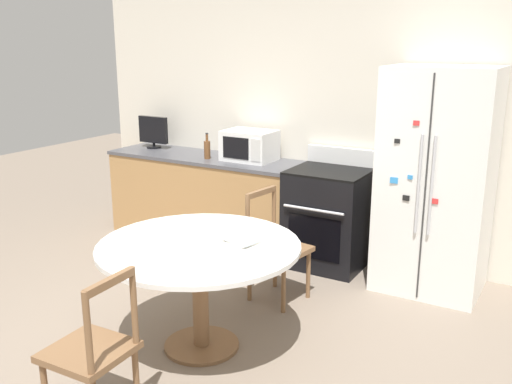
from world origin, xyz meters
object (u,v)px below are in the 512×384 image
(refrigerator, at_px, (436,181))
(microwave, at_px, (250,145))
(counter_bottle, at_px, (207,149))
(dining_chair_far, at_px, (276,248))
(oven_range, at_px, (329,217))
(dining_chair_near, at_px, (93,352))
(candle_glass, at_px, (199,239))
(countertop_tv, at_px, (153,131))

(refrigerator, xyz_separation_m, microwave, (-1.86, 0.11, 0.11))
(counter_bottle, xyz_separation_m, dining_chair_far, (1.24, -0.82, -0.57))
(oven_range, xyz_separation_m, dining_chair_far, (-0.07, -0.90, -0.03))
(refrigerator, distance_m, dining_chair_near, 3.03)
(dining_chair_near, bearing_deg, microwave, 12.43)
(microwave, bearing_deg, dining_chair_far, -49.48)
(dining_chair_near, xyz_separation_m, candle_glass, (0.04, 0.95, 0.37))
(oven_range, height_order, microwave, microwave)
(countertop_tv, bearing_deg, microwave, -1.33)
(counter_bottle, relative_size, dining_chair_far, 0.29)
(countertop_tv, distance_m, candle_glass, 2.82)
(oven_range, distance_m, counter_bottle, 1.42)
(microwave, distance_m, counter_bottle, 0.44)
(refrigerator, xyz_separation_m, oven_range, (-0.96, 0.03, -0.47))
(oven_range, xyz_separation_m, candle_glass, (-0.15, -1.85, 0.33))
(microwave, bearing_deg, refrigerator, -3.30)
(microwave, height_order, dining_chair_near, microwave)
(dining_chair_far, relative_size, dining_chair_near, 1.00)
(dining_chair_far, bearing_deg, candle_glass, 4.09)
(countertop_tv, bearing_deg, refrigerator, -2.50)
(microwave, bearing_deg, countertop_tv, 178.67)
(microwave, height_order, candle_glass, microwave)
(refrigerator, relative_size, microwave, 3.74)
(countertop_tv, relative_size, counter_bottle, 1.40)
(counter_bottle, bearing_deg, dining_chair_far, -33.49)
(refrigerator, height_order, candle_glass, refrigerator)
(microwave, height_order, dining_chair_far, microwave)
(dining_chair_near, bearing_deg, candle_glass, -3.87)
(refrigerator, xyz_separation_m, dining_chair_far, (-1.03, -0.87, -0.50))
(countertop_tv, height_order, counter_bottle, countertop_tv)
(oven_range, distance_m, candle_glass, 1.89)
(oven_range, bearing_deg, dining_chair_far, -94.45)
(refrigerator, relative_size, dining_chair_near, 2.08)
(refrigerator, height_order, dining_chair_far, refrigerator)
(counter_bottle, bearing_deg, refrigerator, 1.18)
(dining_chair_near, height_order, candle_glass, dining_chair_near)
(oven_range, xyz_separation_m, counter_bottle, (-1.31, -0.08, 0.53))
(microwave, height_order, countertop_tv, countertop_tv)
(refrigerator, xyz_separation_m, counter_bottle, (-2.27, -0.05, 0.06))
(oven_range, bearing_deg, refrigerator, -1.88)
(refrigerator, distance_m, countertop_tv, 3.13)
(counter_bottle, xyz_separation_m, candle_glass, (1.17, -1.77, -0.20))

